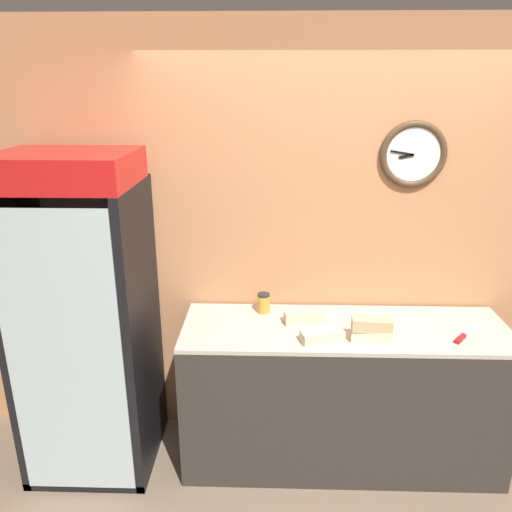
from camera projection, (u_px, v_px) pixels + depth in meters
name	position (u px, v px, depth m)	size (l,w,h in m)	color
wall_back	(342.00, 243.00, 3.20)	(5.20, 0.10, 2.70)	tan
prep_counter	(341.00, 393.00, 3.15)	(1.96, 0.62, 0.94)	#332D28
beverage_cooler	(87.00, 301.00, 3.00)	(0.74, 0.70, 1.98)	black
sandwich_stack_bottom	(371.00, 335.00, 2.82)	(0.23, 0.12, 0.07)	beige
sandwich_stack_middle	(372.00, 324.00, 2.80)	(0.23, 0.11, 0.07)	tan
sandwich_flat_left	(322.00, 336.00, 2.82)	(0.26, 0.16, 0.06)	beige
sandwich_flat_right	(303.00, 317.00, 3.04)	(0.24, 0.12, 0.07)	beige
chefs_knife	(464.00, 336.00, 2.88)	(0.23, 0.27, 0.02)	silver
condiment_jar	(264.00, 303.00, 3.17)	(0.08, 0.08, 0.13)	gold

